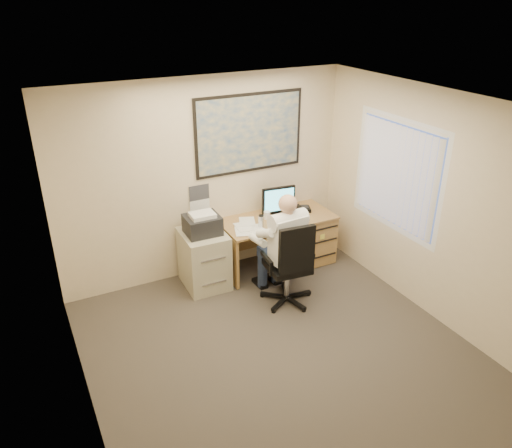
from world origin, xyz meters
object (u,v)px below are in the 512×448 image
office_chair (289,280)px  filing_cabinet (204,254)px  desk (296,232)px  person (287,249)px

office_chair → filing_cabinet: bearing=137.2°
desk → filing_cabinet: bearing=-179.0°
person → desk: bearing=48.1°
desk → person: person is taller
desk → office_chair: 1.14m
office_chair → person: person is taller
person → filing_cabinet: bearing=130.5°
filing_cabinet → person: size_ratio=0.73×
filing_cabinet → person: person is taller
filing_cabinet → office_chair: size_ratio=0.92×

